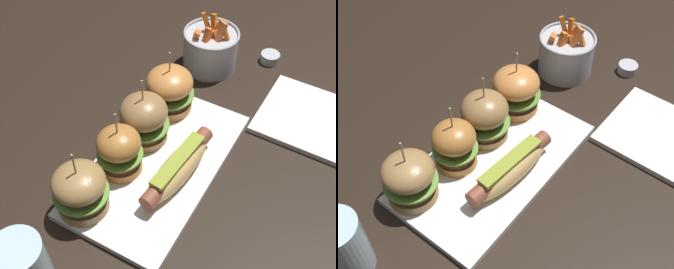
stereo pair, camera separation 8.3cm
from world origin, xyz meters
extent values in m
plane|color=black|center=(0.00, 0.00, 0.00)|extent=(3.00, 3.00, 0.00)
cube|color=white|center=(0.00, 0.00, 0.01)|extent=(0.39, 0.22, 0.01)
ellipsoid|color=tan|center=(-0.01, -0.05, 0.04)|extent=(0.19, 0.07, 0.05)
cylinder|color=brown|center=(-0.01, -0.05, 0.04)|extent=(0.20, 0.05, 0.03)
cube|color=olive|center=(-0.01, -0.05, 0.06)|extent=(0.14, 0.04, 0.01)
cylinder|color=#9B7443|center=(-0.15, 0.06, 0.02)|extent=(0.09, 0.09, 0.02)
cylinder|color=#5B301E|center=(-0.15, 0.06, 0.04)|extent=(0.08, 0.08, 0.02)
cylinder|color=#6B9E3D|center=(-0.15, 0.06, 0.05)|extent=(0.10, 0.10, 0.00)
ellipsoid|color=#9B7443|center=(-0.15, 0.06, 0.08)|extent=(0.09, 0.09, 0.05)
cylinder|color=tan|center=(-0.15, 0.06, 0.12)|extent=(0.00, 0.00, 0.06)
cylinder|color=#B07033|center=(-0.04, 0.05, 0.02)|extent=(0.08, 0.08, 0.02)
cylinder|color=#50261B|center=(-0.04, 0.05, 0.04)|extent=(0.07, 0.07, 0.02)
cylinder|color=#6B9E3D|center=(-0.04, 0.05, 0.05)|extent=(0.09, 0.09, 0.00)
ellipsoid|color=#B07033|center=(-0.04, 0.05, 0.08)|extent=(0.08, 0.08, 0.06)
cylinder|color=tan|center=(-0.04, 0.05, 0.13)|extent=(0.00, 0.00, 0.06)
cylinder|color=olive|center=(0.04, 0.06, 0.02)|extent=(0.09, 0.09, 0.02)
cylinder|color=#563025|center=(0.04, 0.06, 0.04)|extent=(0.08, 0.08, 0.02)
cylinder|color=#6B9E3D|center=(0.04, 0.06, 0.05)|extent=(0.10, 0.10, 0.00)
ellipsoid|color=olive|center=(0.04, 0.06, 0.08)|extent=(0.09, 0.09, 0.06)
cylinder|color=tan|center=(0.04, 0.06, 0.13)|extent=(0.00, 0.00, 0.06)
cylinder|color=#CD803E|center=(0.14, 0.05, 0.02)|extent=(0.09, 0.09, 0.02)
cylinder|color=#3B221C|center=(0.14, 0.05, 0.04)|extent=(0.09, 0.09, 0.02)
cylinder|color=#609338|center=(0.14, 0.05, 0.05)|extent=(0.10, 0.10, 0.00)
ellipsoid|color=#CD803E|center=(0.14, 0.05, 0.08)|extent=(0.10, 0.10, 0.06)
cylinder|color=tan|center=(0.14, 0.05, 0.13)|extent=(0.00, 0.00, 0.06)
cylinder|color=#B7BABF|center=(0.32, 0.05, 0.04)|extent=(0.12, 0.12, 0.09)
torus|color=#A8AAB2|center=(0.32, 0.05, 0.09)|extent=(0.13, 0.13, 0.01)
cube|color=orange|center=(0.33, 0.06, 0.09)|extent=(0.02, 0.04, 0.08)
cube|color=orange|center=(0.32, 0.02, 0.08)|extent=(0.02, 0.04, 0.06)
cube|color=orange|center=(0.29, 0.05, 0.09)|extent=(0.03, 0.02, 0.07)
cube|color=orange|center=(0.33, 0.04, 0.09)|extent=(0.03, 0.03, 0.08)
cube|color=orange|center=(0.31, 0.03, 0.09)|extent=(0.04, 0.03, 0.08)
cube|color=orange|center=(0.32, 0.01, 0.09)|extent=(0.02, 0.03, 0.07)
cube|color=orange|center=(0.32, 0.04, 0.09)|extent=(0.03, 0.04, 0.07)
cube|color=orange|center=(0.30, 0.05, 0.08)|extent=(0.02, 0.02, 0.06)
cube|color=orange|center=(0.30, 0.08, 0.08)|extent=(0.03, 0.04, 0.06)
cylinder|color=#B7BABF|center=(0.41, -0.07, 0.01)|extent=(0.04, 0.04, 0.02)
cylinder|color=#9E3323|center=(0.41, -0.07, 0.02)|extent=(0.04, 0.04, 0.00)
cube|color=white|center=(0.26, -0.21, 0.01)|extent=(0.19, 0.19, 0.01)
cylinder|color=silver|center=(-0.30, 0.05, 0.06)|extent=(0.08, 0.08, 0.12)
camera|label=1|loc=(-0.45, -0.27, 0.67)|focal=47.38mm
camera|label=2|loc=(-0.40, -0.34, 0.67)|focal=47.38mm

